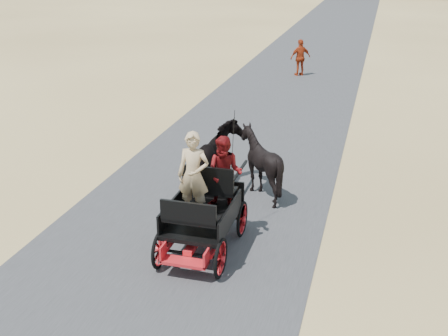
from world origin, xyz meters
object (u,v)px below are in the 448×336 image
(horse_left, at_px, (218,159))
(horse_right, at_px, (260,163))
(carriage, at_px, (203,233))
(pedestrian, at_px, (300,58))

(horse_left, height_order, horse_right, horse_right)
(carriage, bearing_deg, pedestrian, 91.82)
(horse_left, bearing_deg, pedestrian, -90.04)
(horse_right, bearing_deg, horse_left, 0.00)
(carriage, xyz_separation_m, pedestrian, (-0.54, 16.99, 0.50))
(carriage, distance_m, horse_left, 3.09)
(carriage, distance_m, pedestrian, 17.01)
(horse_left, xyz_separation_m, pedestrian, (0.01, 13.99, 0.02))
(horse_left, bearing_deg, horse_right, -180.00)
(horse_left, relative_size, pedestrian, 1.16)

